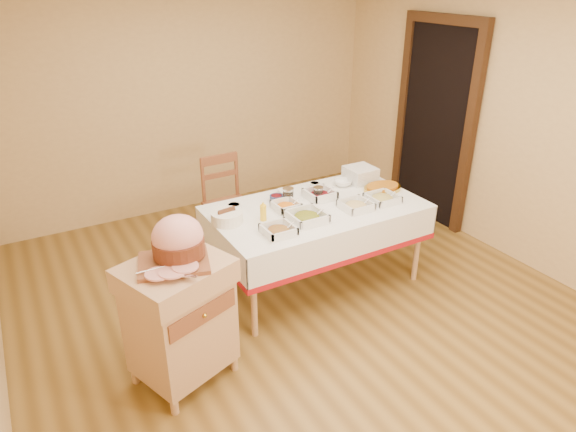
# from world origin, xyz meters

# --- Properties ---
(room_shell) EXTENTS (5.00, 5.00, 5.00)m
(room_shell) POSITION_xyz_m (0.00, 0.00, 1.30)
(room_shell) COLOR brown
(room_shell) RESTS_ON ground
(doorway) EXTENTS (0.09, 1.10, 2.20)m
(doorway) POSITION_xyz_m (2.20, 0.90, 1.11)
(doorway) COLOR black
(doorway) RESTS_ON ground
(dining_table) EXTENTS (1.82, 1.02, 0.76)m
(dining_table) POSITION_xyz_m (0.30, 0.30, 0.60)
(dining_table) COLOR tan
(dining_table) RESTS_ON ground
(butcher_cart) EXTENTS (0.79, 0.72, 0.91)m
(butcher_cart) POSITION_xyz_m (-1.14, -0.28, 0.52)
(butcher_cart) COLOR tan
(butcher_cart) RESTS_ON ground
(dining_chair) EXTENTS (0.44, 0.42, 0.95)m
(dining_chair) POSITION_xyz_m (-0.11, 1.31, 0.49)
(dining_chair) COLOR brown
(dining_chair) RESTS_ON ground
(ham_on_board) EXTENTS (0.47, 0.44, 0.31)m
(ham_on_board) POSITION_xyz_m (-1.09, -0.24, 1.04)
(ham_on_board) COLOR brown
(ham_on_board) RESTS_ON butcher_cart
(serving_dish_a) EXTENTS (0.24, 0.23, 0.10)m
(serving_dish_a) POSITION_xyz_m (-0.23, 0.01, 0.79)
(serving_dish_a) COLOR white
(serving_dish_a) RESTS_ON dining_table
(serving_dish_b) EXTENTS (0.28, 0.28, 0.11)m
(serving_dish_b) POSITION_xyz_m (0.08, 0.10, 0.80)
(serving_dish_b) COLOR white
(serving_dish_b) RESTS_ON dining_table
(serving_dish_c) EXTENTS (0.24, 0.24, 0.10)m
(serving_dish_c) POSITION_xyz_m (0.56, 0.09, 0.79)
(serving_dish_c) COLOR white
(serving_dish_c) RESTS_ON dining_table
(serving_dish_d) EXTENTS (0.25, 0.25, 0.09)m
(serving_dish_d) POSITION_xyz_m (0.85, 0.10, 0.79)
(serving_dish_d) COLOR white
(serving_dish_d) RESTS_ON dining_table
(serving_dish_e) EXTENTS (0.22, 0.21, 0.10)m
(serving_dish_e) POSITION_xyz_m (0.04, 0.38, 0.79)
(serving_dish_e) COLOR white
(serving_dish_e) RESTS_ON dining_table
(serving_dish_f) EXTENTS (0.25, 0.24, 0.12)m
(serving_dish_f) POSITION_xyz_m (0.42, 0.43, 0.80)
(serving_dish_f) COLOR white
(serving_dish_f) RESTS_ON dining_table
(small_bowl_left) EXTENTS (0.12, 0.12, 0.06)m
(small_bowl_left) POSITION_xyz_m (-0.35, 0.57, 0.79)
(small_bowl_left) COLOR white
(small_bowl_left) RESTS_ON dining_table
(small_bowl_mid) EXTENTS (0.12, 0.12, 0.05)m
(small_bowl_mid) POSITION_xyz_m (0.06, 0.57, 0.79)
(small_bowl_mid) COLOR navy
(small_bowl_mid) RESTS_ON dining_table
(small_bowl_right) EXTENTS (0.10, 0.10, 0.05)m
(small_bowl_right) POSITION_xyz_m (0.51, 0.66, 0.79)
(small_bowl_right) COLOR white
(small_bowl_right) RESTS_ON dining_table
(bowl_white_imported) EXTENTS (0.15, 0.15, 0.03)m
(bowl_white_imported) POSITION_xyz_m (0.21, 0.68, 0.78)
(bowl_white_imported) COLOR white
(bowl_white_imported) RESTS_ON dining_table
(bowl_small_imported) EXTENTS (0.18, 0.18, 0.05)m
(bowl_small_imported) POSITION_xyz_m (0.77, 0.58, 0.79)
(bowl_small_imported) COLOR white
(bowl_small_imported) RESTS_ON dining_table
(preserve_jar_left) EXTENTS (0.10, 0.10, 0.13)m
(preserve_jar_left) POSITION_xyz_m (0.14, 0.51, 0.82)
(preserve_jar_left) COLOR silver
(preserve_jar_left) RESTS_ON dining_table
(preserve_jar_right) EXTENTS (0.09, 0.09, 0.12)m
(preserve_jar_right) POSITION_xyz_m (0.39, 0.42, 0.81)
(preserve_jar_right) COLOR silver
(preserve_jar_right) RESTS_ON dining_table
(mustard_bottle) EXTENTS (0.05, 0.05, 0.17)m
(mustard_bottle) POSITION_xyz_m (-0.22, 0.28, 0.83)
(mustard_bottle) COLOR yellow
(mustard_bottle) RESTS_ON dining_table
(bread_basket) EXTENTS (0.26, 0.26, 0.11)m
(bread_basket) POSITION_xyz_m (-0.49, 0.39, 0.81)
(bread_basket) COLOR white
(bread_basket) RESTS_ON dining_table
(plate_stack) EXTENTS (0.26, 0.26, 0.14)m
(plate_stack) POSITION_xyz_m (0.97, 0.58, 0.83)
(plate_stack) COLOR white
(plate_stack) RESTS_ON dining_table
(brass_platter) EXTENTS (0.38, 0.27, 0.05)m
(brass_platter) POSITION_xyz_m (1.02, 0.30, 0.78)
(brass_platter) COLOR gold
(brass_platter) RESTS_ON dining_table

